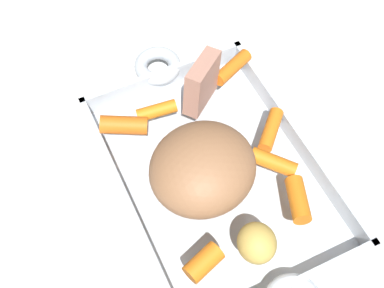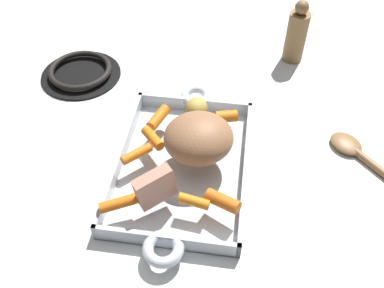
{
  "view_description": "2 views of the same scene",
  "coord_description": "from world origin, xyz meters",
  "px_view_note": "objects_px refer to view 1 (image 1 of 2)",
  "views": [
    {
      "loc": [
        0.27,
        -0.16,
        0.57
      ],
      "look_at": [
        -0.03,
        -0.02,
        0.05
      ],
      "focal_mm": 49.1,
      "sensor_mm": 36.0,
      "label": 1
    },
    {
      "loc": [
        -0.49,
        -0.09,
        0.59
      ],
      "look_at": [
        0.0,
        -0.02,
        0.07
      ],
      "focal_mm": 39.59,
      "sensor_mm": 36.0,
      "label": 2
    }
  ],
  "objects_px": {
    "baby_carrot_center_left": "(274,162)",
    "baby_carrot_northwest": "(203,262)",
    "roast_slice_thick": "(202,83)",
    "potato_golden_large": "(257,243)",
    "pork_roast": "(203,168)",
    "baby_carrot_southwest": "(271,130)",
    "baby_carrot_northeast": "(298,200)",
    "baby_carrot_short": "(232,67)",
    "baby_carrot_southeast": "(157,111)",
    "roasting_dish": "(216,174)",
    "baby_carrot_center_right": "(124,125)"
  },
  "relations": [
    {
      "from": "roasting_dish",
      "to": "baby_carrot_short",
      "type": "relative_size",
      "value": 6.8
    },
    {
      "from": "pork_roast",
      "to": "baby_carrot_northwest",
      "type": "bearing_deg",
      "value": -25.12
    },
    {
      "from": "baby_carrot_southwest",
      "to": "baby_carrot_short",
      "type": "height_order",
      "value": "baby_carrot_short"
    },
    {
      "from": "pork_roast",
      "to": "baby_carrot_southwest",
      "type": "xyz_separation_m",
      "value": [
        -0.03,
        0.11,
        -0.03
      ]
    },
    {
      "from": "baby_carrot_center_right",
      "to": "baby_carrot_northeast",
      "type": "height_order",
      "value": "baby_carrot_center_right"
    },
    {
      "from": "baby_carrot_northeast",
      "to": "baby_carrot_center_left",
      "type": "xyz_separation_m",
      "value": [
        -0.05,
        -0.0,
        -0.0
      ]
    },
    {
      "from": "roast_slice_thick",
      "to": "baby_carrot_southwest",
      "type": "distance_m",
      "value": 0.1
    },
    {
      "from": "baby_carrot_center_right",
      "to": "baby_carrot_northwest",
      "type": "xyz_separation_m",
      "value": [
        0.2,
        0.01,
        0.0
      ]
    },
    {
      "from": "baby_carrot_short",
      "to": "baby_carrot_northeast",
      "type": "bearing_deg",
      "value": -6.67
    },
    {
      "from": "roasting_dish",
      "to": "baby_carrot_center_left",
      "type": "height_order",
      "value": "baby_carrot_center_left"
    },
    {
      "from": "pork_roast",
      "to": "baby_carrot_center_left",
      "type": "relative_size",
      "value": 2.23
    },
    {
      "from": "baby_carrot_southeast",
      "to": "potato_golden_large",
      "type": "bearing_deg",
      "value": 6.78
    },
    {
      "from": "baby_carrot_southwest",
      "to": "roasting_dish",
      "type": "bearing_deg",
      "value": -81.79
    },
    {
      "from": "baby_carrot_northwest",
      "to": "potato_golden_large",
      "type": "bearing_deg",
      "value": 82.87
    },
    {
      "from": "roasting_dish",
      "to": "pork_roast",
      "type": "xyz_separation_m",
      "value": [
        0.02,
        -0.03,
        0.06
      ]
    },
    {
      "from": "baby_carrot_southeast",
      "to": "baby_carrot_southwest",
      "type": "xyz_separation_m",
      "value": [
        0.09,
        0.11,
        0.0
      ]
    },
    {
      "from": "baby_carrot_southeast",
      "to": "roasting_dish",
      "type": "bearing_deg",
      "value": 19.85
    },
    {
      "from": "baby_carrot_center_right",
      "to": "baby_carrot_southwest",
      "type": "bearing_deg",
      "value": 63.1
    },
    {
      "from": "baby_carrot_center_right",
      "to": "baby_carrot_center_left",
      "type": "bearing_deg",
      "value": 48.62
    },
    {
      "from": "pork_roast",
      "to": "roast_slice_thick",
      "type": "relative_size",
      "value": 1.92
    },
    {
      "from": "roasting_dish",
      "to": "baby_carrot_center_right",
      "type": "relative_size",
      "value": 7.36
    },
    {
      "from": "roast_slice_thick",
      "to": "baby_carrot_short",
      "type": "xyz_separation_m",
      "value": [
        -0.02,
        0.06,
        -0.02
      ]
    },
    {
      "from": "roasting_dish",
      "to": "baby_carrot_southeast",
      "type": "distance_m",
      "value": 0.11
    },
    {
      "from": "potato_golden_large",
      "to": "baby_carrot_northeast",
      "type": "bearing_deg",
      "value": 111.88
    },
    {
      "from": "roast_slice_thick",
      "to": "baby_carrot_northeast",
      "type": "distance_m",
      "value": 0.18
    },
    {
      "from": "baby_carrot_northeast",
      "to": "baby_carrot_southeast",
      "type": "bearing_deg",
      "value": -152.64
    },
    {
      "from": "baby_carrot_northeast",
      "to": "baby_carrot_short",
      "type": "relative_size",
      "value": 0.86
    },
    {
      "from": "baby_carrot_southeast",
      "to": "baby_carrot_center_left",
      "type": "distance_m",
      "value": 0.16
    },
    {
      "from": "pork_roast",
      "to": "baby_carrot_center_right",
      "type": "bearing_deg",
      "value": -153.76
    },
    {
      "from": "baby_carrot_southeast",
      "to": "roast_slice_thick",
      "type": "bearing_deg",
      "value": 89.3
    },
    {
      "from": "baby_carrot_southeast",
      "to": "baby_carrot_northeast",
      "type": "xyz_separation_m",
      "value": [
        0.18,
        0.09,
        0.0
      ]
    },
    {
      "from": "baby_carrot_northeast",
      "to": "roasting_dish",
      "type": "bearing_deg",
      "value": -145.07
    },
    {
      "from": "pork_roast",
      "to": "potato_golden_large",
      "type": "distance_m",
      "value": 0.1
    },
    {
      "from": "baby_carrot_southwest",
      "to": "roast_slice_thick",
      "type": "bearing_deg",
      "value": -148.34
    },
    {
      "from": "baby_carrot_center_right",
      "to": "baby_carrot_short",
      "type": "relative_size",
      "value": 0.92
    },
    {
      "from": "baby_carrot_northeast",
      "to": "potato_golden_large",
      "type": "relative_size",
      "value": 1.17
    },
    {
      "from": "pork_roast",
      "to": "baby_carrot_southwest",
      "type": "distance_m",
      "value": 0.11
    },
    {
      "from": "pork_roast",
      "to": "roast_slice_thick",
      "type": "distance_m",
      "value": 0.12
    },
    {
      "from": "roast_slice_thick",
      "to": "baby_carrot_center_right",
      "type": "relative_size",
      "value": 1.11
    },
    {
      "from": "baby_carrot_center_left",
      "to": "baby_carrot_northwest",
      "type": "relative_size",
      "value": 1.33
    },
    {
      "from": "pork_roast",
      "to": "roast_slice_thick",
      "type": "bearing_deg",
      "value": 154.44
    },
    {
      "from": "pork_roast",
      "to": "baby_carrot_northeast",
      "type": "distance_m",
      "value": 0.11
    },
    {
      "from": "baby_carrot_northwest",
      "to": "baby_carrot_short",
      "type": "distance_m",
      "value": 0.27
    },
    {
      "from": "baby_carrot_northwest",
      "to": "roast_slice_thick",
      "type": "bearing_deg",
      "value": 154.64
    },
    {
      "from": "potato_golden_large",
      "to": "baby_carrot_southwest",
      "type": "bearing_deg",
      "value": 144.04
    },
    {
      "from": "baby_carrot_northeast",
      "to": "baby_carrot_northwest",
      "type": "distance_m",
      "value": 0.13
    },
    {
      "from": "baby_carrot_northeast",
      "to": "baby_carrot_southwest",
      "type": "bearing_deg",
      "value": 167.94
    },
    {
      "from": "roast_slice_thick",
      "to": "potato_golden_large",
      "type": "height_order",
      "value": "roast_slice_thick"
    },
    {
      "from": "roasting_dish",
      "to": "potato_golden_large",
      "type": "xyz_separation_m",
      "value": [
        0.11,
        -0.01,
        0.04
      ]
    },
    {
      "from": "baby_carrot_center_left",
      "to": "baby_carrot_southwest",
      "type": "xyz_separation_m",
      "value": [
        -0.04,
        0.02,
        -0.0
      ]
    }
  ]
}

